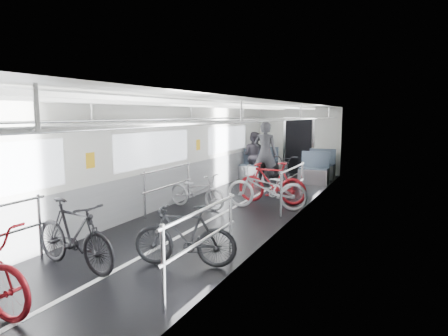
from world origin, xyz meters
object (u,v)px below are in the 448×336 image
object	(u,v)px
person_seated	(254,155)
bike_right_mid	(266,188)
bike_right_near	(185,236)
bike_right_far	(272,183)
person_standing	(265,154)
bike_left_far	(197,191)
bike_left_mid	(74,235)
bike_aisle	(286,171)

from	to	relation	value
person_seated	bike_right_mid	bearing A→B (deg)	122.19
bike_right_near	bike_right_mid	xyz separation A→B (m)	(-0.06, 3.80, 0.04)
bike_right_near	bike_right_far	distance (m)	4.40
bike_right_far	person_seated	xyz separation A→B (m)	(-1.75, 3.43, 0.28)
bike_right_near	person_standing	xyz separation A→B (m)	(-1.09, 6.71, 0.53)
person_seated	bike_left_far	bearing A→B (deg)	101.85
bike_left_mid	bike_aisle	world-z (taller)	same
bike_right_far	person_seated	world-z (taller)	person_seated
bike_left_mid	person_seated	xyz separation A→B (m)	(-0.54, 8.57, 0.29)
bike_aisle	person_seated	size ratio (longest dim) A/B	1.20
bike_left_mid	person_standing	world-z (taller)	person_standing
person_standing	person_seated	distance (m)	1.38
bike_left_mid	bike_left_far	world-z (taller)	bike_left_mid
person_seated	person_standing	bearing A→B (deg)	133.17
bike_right_mid	bike_right_far	xyz separation A→B (m)	(-0.07, 0.60, 0.02)
bike_aisle	person_seated	bearing A→B (deg)	126.72
bike_right_mid	person_standing	distance (m)	3.13
bike_left_mid	bike_aisle	xyz separation A→B (m)	(0.93, 7.35, -0.00)
bike_right_far	bike_aisle	size ratio (longest dim) A/B	0.90
bike_right_far	bike_left_far	bearing A→B (deg)	-51.90
bike_left_mid	person_standing	bearing A→B (deg)	7.02
bike_right_far	bike_aisle	world-z (taller)	bike_right_far
bike_left_mid	bike_right_near	bearing A→B (deg)	-51.98
bike_aisle	bike_right_far	bearing A→B (deg)	-96.47
bike_right_near	bike_right_mid	bearing A→B (deg)	164.30
bike_right_far	bike_aisle	xyz separation A→B (m)	(-0.28, 2.21, -0.01)
bike_left_far	bike_right_near	bearing A→B (deg)	-146.37
person_seated	bike_right_near	bearing A→B (deg)	111.43
bike_left_far	bike_right_mid	bearing A→B (deg)	-61.11
bike_left_mid	bike_left_far	distance (m)	3.97
bike_right_near	person_seated	size ratio (longest dim) A/B	0.95
bike_aisle	person_standing	xyz separation A→B (m)	(-0.68, 0.10, 0.48)
bike_left_far	bike_right_near	world-z (taller)	bike_right_near
bike_left_mid	bike_right_far	xyz separation A→B (m)	(1.21, 5.14, 0.01)
bike_right_mid	person_seated	xyz separation A→B (m)	(-1.82, 4.03, 0.30)
bike_aisle	bike_right_mid	bearing A→B (deg)	-96.65
bike_left_far	person_seated	xyz separation A→B (m)	(-0.32, 4.61, 0.38)
bike_right_mid	bike_aisle	distance (m)	2.83
bike_aisle	person_seated	world-z (taller)	person_seated
bike_left_mid	person_seated	bearing A→B (deg)	12.54
person_standing	person_seated	xyz separation A→B (m)	(-0.79, 1.12, -0.19)
bike_left_mid	bike_right_far	distance (m)	5.28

